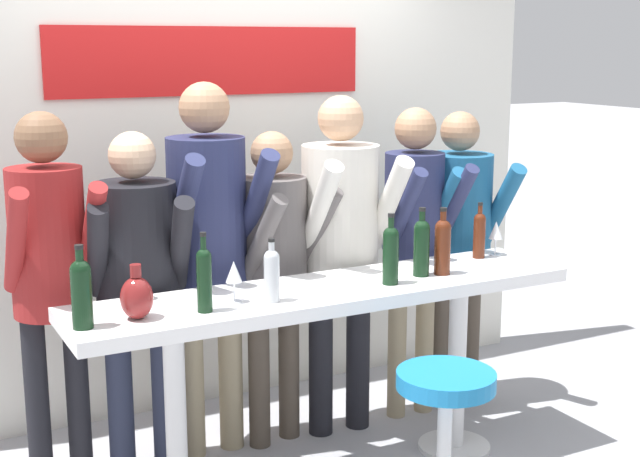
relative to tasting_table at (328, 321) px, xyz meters
The scene contains 20 objects.
back_wall 1.37m from the tasting_table, 90.04° to the left, with size 3.93×0.12×2.80m.
tasting_table is the anchor object (origin of this frame).
bar_stool 0.71m from the tasting_table, 70.36° to the right, with size 0.42×0.42×0.70m.
person_far_left 1.25m from the tasting_table, 154.50° to the left, with size 0.39×0.51×1.72m.
person_left 0.89m from the tasting_table, 147.25° to the left, with size 0.50×0.59×1.62m.
person_center_left 0.74m from the tasting_table, 123.43° to the left, with size 0.45×0.57×1.83m.
person_center 0.54m from the tasting_table, 93.62° to the left, with size 0.45×0.55×1.59m.
person_center_right 0.64m from the tasting_table, 55.01° to the left, with size 0.49×0.58×1.75m.
person_right 0.94m from the tasting_table, 31.32° to the left, with size 0.39×0.52×1.67m.
person_far_right 1.23m from the tasting_table, 25.27° to the left, with size 0.47×0.56×1.64m.
wine_bottle_0 0.65m from the tasting_table, ahead, with size 0.08×0.08×0.32m.
wine_bottle_1 0.98m from the tasting_table, ahead, with size 0.06×0.06×0.28m.
wine_bottle_2 0.70m from the tasting_table, behind, with size 0.06×0.06×0.33m.
wine_bottle_3 0.44m from the tasting_table, 163.28° to the right, with size 0.07×0.07×0.27m.
wine_bottle_4 0.42m from the tasting_table, 18.64° to the right, with size 0.07×0.07×0.32m.
wine_bottle_5 0.56m from the tasting_table, ahead, with size 0.07×0.07×0.32m.
wine_bottle_6 1.15m from the tasting_table, behind, with size 0.08×0.08×0.32m.
wine_glass_0 0.54m from the tasting_table, behind, with size 0.07×0.07×0.18m.
wine_glass_1 1.08m from the tasting_table, ahead, with size 0.07×0.07×0.18m.
decorative_vase 0.92m from the tasting_table, behind, with size 0.13×0.13×0.22m.
Camera 1 is at (-1.81, -3.36, 2.00)m, focal length 50.00 mm.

